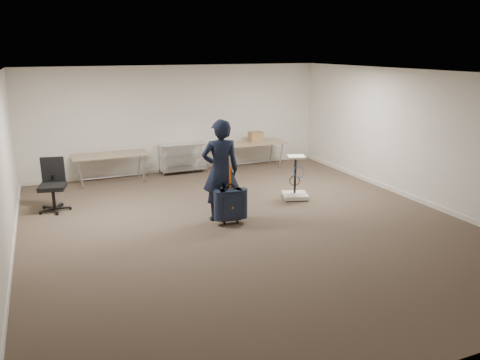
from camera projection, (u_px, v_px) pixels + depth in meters
name	position (u px, v px, depth m)	size (l,w,h in m)	color
ground	(246.00, 225.00, 8.80)	(9.00, 9.00, 0.00)	#403226
room_shell	(220.00, 202.00, 10.01)	(8.00, 9.00, 9.00)	beige
folding_table_left	(110.00, 156.00, 11.41)	(1.80, 0.75, 0.73)	#95765B
folding_table_right	(252.00, 144.00, 12.83)	(1.80, 0.75, 0.73)	#95765B
wire_shelf	(183.00, 157.00, 12.41)	(1.22, 0.47, 0.80)	silver
person	(221.00, 170.00, 8.86)	(0.72, 0.47, 1.97)	black
suitcase	(231.00, 205.00, 8.78)	(0.44, 0.28, 1.13)	black
office_chair	(54.00, 195.00, 9.56)	(0.65, 0.65, 1.08)	black
equipment_cart	(295.00, 187.00, 10.34)	(0.66, 0.66, 0.96)	beige
cardboard_box	(256.00, 137.00, 12.91)	(0.36, 0.27, 0.27)	#9C8048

